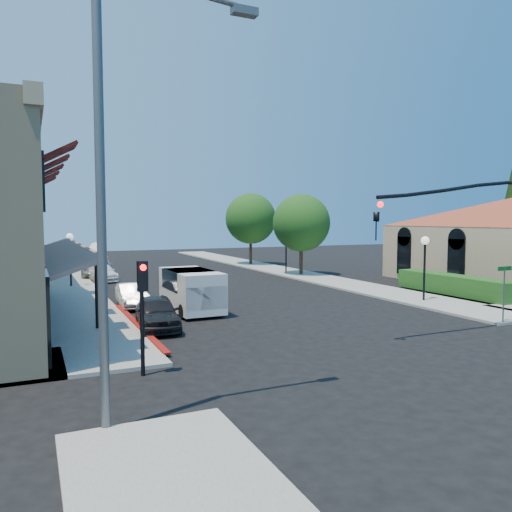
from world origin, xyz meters
name	(u,v)px	position (x,y,z in m)	size (l,w,h in m)	color
ground	(398,357)	(0.00, 0.00, 0.00)	(120.00, 120.00, 0.00)	black
sidewalk_left	(63,279)	(-8.75, 27.00, 0.06)	(3.50, 50.00, 0.12)	gray
sidewalk_right	(273,269)	(8.75, 27.00, 0.06)	(3.50, 50.00, 0.12)	gray
curb_red_strip	(137,328)	(-6.90, 8.00, 0.00)	(0.25, 10.00, 0.06)	maroon
hedge	(453,296)	(11.70, 9.00, 0.00)	(1.40, 8.00, 1.10)	#235017
street_tree_a	(301,223)	(8.80, 22.00, 4.19)	(4.56, 4.56, 6.48)	#342214
street_tree_b	(251,219)	(8.80, 32.00, 4.54)	(4.94, 4.94, 7.02)	#342214
signal_mast_arm	(492,229)	(5.86, 1.50, 4.09)	(8.01, 0.39, 6.00)	black
secondary_signal	(142,296)	(-8.00, 1.41, 2.32)	(0.28, 0.42, 3.32)	black
cobra_streetlight	(118,182)	(-9.15, -2.00, 5.27)	(3.60, 0.25, 9.31)	#595B5E
street_name_sign	(504,285)	(7.50, 2.20, 1.70)	(0.80, 0.06, 2.50)	#595B5E
lamppost_left_near	(96,263)	(-8.50, 8.00, 2.74)	(0.44, 0.44, 3.57)	black
lamppost_left_far	(70,246)	(-8.50, 22.00, 2.74)	(0.44, 0.44, 3.57)	black
lamppost_right_near	(425,252)	(8.50, 8.00, 2.74)	(0.44, 0.44, 3.57)	black
lamppost_right_far	(286,240)	(8.50, 24.00, 2.74)	(0.44, 0.44, 3.57)	black
white_van	(192,288)	(-3.82, 10.40, 1.17)	(2.09, 4.61, 2.03)	white
parked_car_a	(157,312)	(-6.20, 7.42, 0.68)	(1.60, 3.99, 1.36)	black
parked_car_b	(132,295)	(-6.20, 13.00, 0.60)	(1.28, 3.66, 1.21)	#ABAFB0
parked_car_c	(102,273)	(-6.20, 24.90, 0.60)	(1.69, 4.16, 1.21)	white
parked_car_d	(97,268)	(-6.20, 27.44, 0.68)	(2.26, 4.89, 1.36)	#95969A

